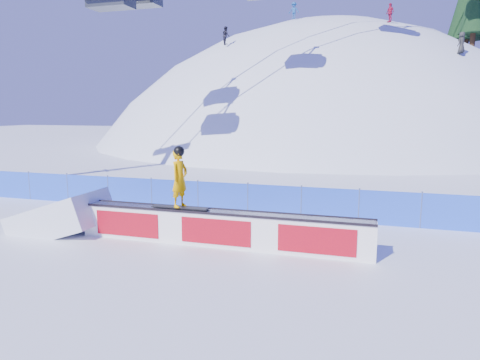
% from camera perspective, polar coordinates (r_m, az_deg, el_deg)
% --- Properties ---
extents(ground, '(160.00, 160.00, 0.00)m').
position_cam_1_polar(ground, '(12.39, -9.30, -9.20)').
color(ground, silver).
rests_on(ground, ground).
extents(snow_hill, '(64.00, 64.00, 64.00)m').
position_cam_1_polar(snow_hill, '(57.15, 10.63, -13.35)').
color(snow_hill, white).
rests_on(snow_hill, ground).
extents(safety_fence, '(22.05, 0.05, 1.30)m').
position_cam_1_polar(safety_fence, '(16.25, -2.35, -2.42)').
color(safety_fence, blue).
rests_on(safety_fence, ground).
extents(rail_box, '(8.76, 0.66, 1.05)m').
position_cam_1_polar(rail_box, '(12.49, -2.85, -6.45)').
color(rail_box, white).
rests_on(rail_box, ground).
extents(snow_ramp, '(3.05, 1.92, 1.90)m').
position_cam_1_polar(snow_ramp, '(15.29, -22.68, -6.23)').
color(snow_ramp, silver).
rests_on(snow_ramp, ground).
extents(snowboarder, '(1.76, 0.70, 1.83)m').
position_cam_1_polar(snowboarder, '(12.63, -8.06, 0.30)').
color(snowboarder, black).
rests_on(snowboarder, rail_box).
extents(distant_skiers, '(20.65, 7.76, 6.44)m').
position_cam_1_polar(distant_skiers, '(42.73, 11.41, 19.81)').
color(distant_skiers, black).
rests_on(distant_skiers, ground).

